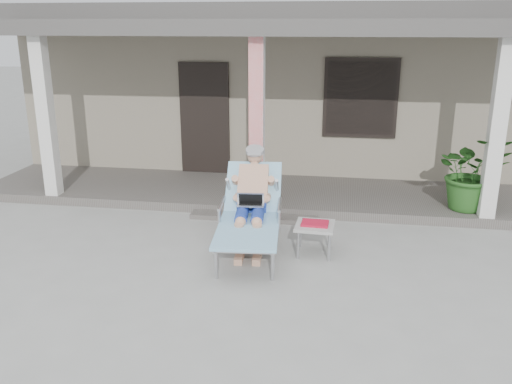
# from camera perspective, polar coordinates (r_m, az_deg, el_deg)

# --- Properties ---
(ground) EXTENTS (60.00, 60.00, 0.00)m
(ground) POSITION_cam_1_polar(r_m,az_deg,el_deg) (6.81, -2.79, -8.24)
(ground) COLOR #9E9E99
(ground) RESTS_ON ground
(house) EXTENTS (10.40, 5.40, 3.30)m
(house) POSITION_cam_1_polar(r_m,az_deg,el_deg) (12.63, 3.28, 11.54)
(house) COLOR gray
(house) RESTS_ON ground
(porch_deck) EXTENTS (10.00, 2.00, 0.15)m
(porch_deck) POSITION_cam_1_polar(r_m,az_deg,el_deg) (9.54, 0.90, -0.13)
(porch_deck) COLOR #605B56
(porch_deck) RESTS_ON ground
(porch_overhang) EXTENTS (10.00, 2.30, 2.85)m
(porch_overhang) POSITION_cam_1_polar(r_m,az_deg,el_deg) (9.05, 0.93, 16.39)
(porch_overhang) COLOR silver
(porch_overhang) RESTS_ON porch_deck
(porch_step) EXTENTS (2.00, 0.30, 0.07)m
(porch_step) POSITION_cam_1_polar(r_m,az_deg,el_deg) (8.48, -0.22, -2.68)
(porch_step) COLOR #605B56
(porch_step) RESTS_ON ground
(lounger) EXTENTS (0.95, 2.12, 1.35)m
(lounger) POSITION_cam_1_polar(r_m,az_deg,el_deg) (7.23, -0.54, 0.37)
(lounger) COLOR #B7B7BC
(lounger) RESTS_ON ground
(side_table) EXTENTS (0.52, 0.52, 0.45)m
(side_table) POSITION_cam_1_polar(r_m,az_deg,el_deg) (7.16, 6.21, -3.71)
(side_table) COLOR #A6A6A2
(side_table) RESTS_ON ground
(potted_palm) EXTENTS (1.13, 0.99, 1.19)m
(potted_palm) POSITION_cam_1_polar(r_m,az_deg,el_deg) (8.99, 21.79, 1.94)
(potted_palm) COLOR #26591E
(potted_palm) RESTS_ON porch_deck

